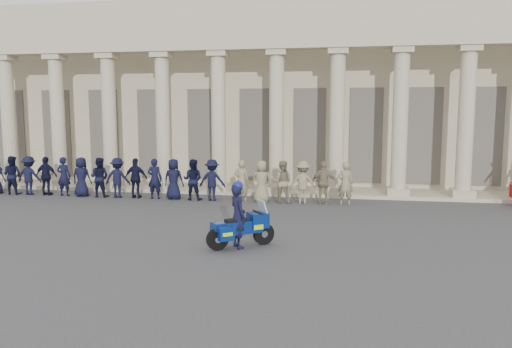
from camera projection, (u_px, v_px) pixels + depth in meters
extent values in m
plane|color=#3A3A3D|center=(195.00, 238.00, 14.51)|extent=(90.00, 90.00, 0.00)
cube|color=tan|center=(271.00, 97.00, 28.61)|extent=(40.00, 10.00, 9.00)
cube|color=tan|center=(251.00, 189.00, 23.10)|extent=(40.00, 2.60, 0.15)
cube|color=tan|center=(247.00, 39.00, 21.48)|extent=(35.80, 1.00, 1.00)
cube|color=tan|center=(247.00, 12.00, 21.35)|extent=(35.80, 1.00, 1.20)
cube|color=tan|center=(12.00, 181.00, 24.32)|extent=(0.90, 0.90, 0.30)
cylinder|color=tan|center=(9.00, 120.00, 23.95)|extent=(0.64, 0.64, 5.60)
cube|color=tan|center=(5.00, 58.00, 23.59)|extent=(0.85, 0.85, 0.24)
cube|color=tan|center=(61.00, 182.00, 23.87)|extent=(0.90, 0.90, 0.30)
cylinder|color=tan|center=(58.00, 120.00, 23.50)|extent=(0.64, 0.64, 5.60)
cube|color=tan|center=(55.00, 57.00, 23.14)|extent=(0.85, 0.85, 0.24)
cube|color=tan|center=(112.00, 184.00, 23.42)|extent=(0.90, 0.90, 0.30)
cylinder|color=tan|center=(109.00, 121.00, 23.05)|extent=(0.64, 0.64, 5.60)
cube|color=tan|center=(107.00, 56.00, 22.69)|extent=(0.85, 0.85, 0.24)
cube|color=tan|center=(164.00, 185.00, 22.97)|extent=(0.90, 0.90, 0.30)
cylinder|color=tan|center=(163.00, 121.00, 22.60)|extent=(0.64, 0.64, 5.60)
cube|color=tan|center=(161.00, 55.00, 22.24)|extent=(0.85, 0.85, 0.24)
cube|color=tan|center=(219.00, 186.00, 22.52)|extent=(0.90, 0.90, 0.30)
cylinder|color=tan|center=(219.00, 121.00, 22.15)|extent=(0.64, 0.64, 5.60)
cube|color=tan|center=(218.00, 54.00, 21.79)|extent=(0.85, 0.85, 0.24)
cube|color=tan|center=(276.00, 188.00, 22.07)|extent=(0.90, 0.90, 0.30)
cylinder|color=tan|center=(277.00, 121.00, 21.70)|extent=(0.64, 0.64, 5.60)
cube|color=tan|center=(277.00, 53.00, 21.34)|extent=(0.85, 0.85, 0.24)
cube|color=tan|center=(336.00, 190.00, 21.62)|extent=(0.90, 0.90, 0.30)
cylinder|color=tan|center=(337.00, 121.00, 21.25)|extent=(0.64, 0.64, 5.60)
cube|color=tan|center=(338.00, 51.00, 20.89)|extent=(0.85, 0.85, 0.24)
cube|color=tan|center=(397.00, 191.00, 21.17)|extent=(0.90, 0.90, 0.30)
cylinder|color=tan|center=(400.00, 122.00, 20.80)|extent=(0.64, 0.64, 5.60)
cube|color=tan|center=(403.00, 50.00, 20.44)|extent=(0.85, 0.85, 0.24)
cube|color=tan|center=(462.00, 193.00, 20.72)|extent=(0.90, 0.90, 0.30)
cylinder|color=tan|center=(466.00, 122.00, 20.35)|extent=(0.64, 0.64, 5.60)
cube|color=tan|center=(470.00, 49.00, 19.99)|extent=(0.85, 0.85, 0.24)
cube|color=black|center=(13.00, 133.00, 26.23)|extent=(1.30, 0.12, 4.20)
cube|color=black|center=(58.00, 133.00, 25.79)|extent=(1.30, 0.12, 4.20)
cube|color=black|center=(104.00, 134.00, 25.34)|extent=(1.30, 0.12, 4.20)
cube|color=black|center=(153.00, 134.00, 24.89)|extent=(1.30, 0.12, 4.20)
cube|color=black|center=(203.00, 134.00, 24.44)|extent=(1.30, 0.12, 4.20)
cube|color=black|center=(255.00, 135.00, 23.99)|extent=(1.30, 0.12, 4.20)
cube|color=black|center=(309.00, 135.00, 23.54)|extent=(1.30, 0.12, 4.20)
cube|color=black|center=(366.00, 136.00, 23.09)|extent=(1.30, 0.12, 4.20)
cube|color=black|center=(424.00, 136.00, 22.64)|extent=(1.30, 0.12, 4.20)
cube|color=black|center=(485.00, 137.00, 22.19)|extent=(1.30, 0.12, 4.20)
imported|color=black|center=(12.00, 175.00, 22.15)|extent=(0.83, 0.65, 1.71)
imported|color=black|center=(29.00, 176.00, 22.01)|extent=(1.10, 0.63, 1.71)
imported|color=black|center=(46.00, 176.00, 21.86)|extent=(1.00, 0.42, 1.71)
imported|color=black|center=(64.00, 176.00, 21.72)|extent=(0.62, 0.41, 1.71)
imported|color=black|center=(82.00, 177.00, 21.57)|extent=(0.83, 0.54, 1.71)
imported|color=black|center=(99.00, 177.00, 21.43)|extent=(0.83, 0.65, 1.71)
imported|color=black|center=(118.00, 178.00, 21.28)|extent=(1.10, 0.63, 1.71)
imported|color=black|center=(136.00, 178.00, 21.14)|extent=(1.00, 0.42, 1.71)
imported|color=black|center=(155.00, 179.00, 21.00)|extent=(0.62, 0.41, 1.71)
imported|color=black|center=(174.00, 179.00, 20.85)|extent=(0.83, 0.54, 1.71)
imported|color=black|center=(193.00, 180.00, 20.71)|extent=(0.83, 0.65, 1.71)
imported|color=black|center=(212.00, 180.00, 20.56)|extent=(1.10, 0.63, 1.71)
imported|color=#817959|center=(242.00, 181.00, 20.35)|extent=(0.62, 0.41, 1.71)
imported|color=#817959|center=(262.00, 181.00, 20.20)|extent=(0.83, 0.54, 1.71)
imported|color=#817959|center=(282.00, 182.00, 20.06)|extent=(0.83, 0.65, 1.71)
imported|color=#817959|center=(303.00, 182.00, 19.92)|extent=(1.10, 0.63, 1.71)
imported|color=#817959|center=(324.00, 183.00, 19.77)|extent=(1.00, 0.42, 1.71)
imported|color=#817959|center=(345.00, 183.00, 19.63)|extent=(0.62, 0.41, 1.71)
cylinder|color=black|center=(264.00, 234.00, 13.80)|extent=(0.56, 0.45, 0.60)
cylinder|color=black|center=(218.00, 239.00, 13.23)|extent=(0.56, 0.45, 0.60)
cube|color=navy|center=(243.00, 227.00, 13.50)|extent=(1.08, 0.92, 0.35)
cube|color=navy|center=(258.00, 220.00, 13.68)|extent=(0.68, 0.68, 0.41)
cube|color=silver|center=(258.00, 227.00, 13.70)|extent=(0.32, 0.34, 0.11)
cube|color=#B2BFCC|center=(263.00, 208.00, 13.70)|extent=(0.40, 0.45, 0.49)
cube|color=black|center=(236.00, 221.00, 13.40)|extent=(0.66, 0.60, 0.09)
cube|color=navy|center=(219.00, 227.00, 13.20)|extent=(0.44, 0.44, 0.20)
cube|color=navy|center=(226.00, 234.00, 13.00)|extent=(0.45, 0.40, 0.36)
cube|color=#B6E20B|center=(226.00, 234.00, 13.00)|extent=(0.35, 0.34, 0.09)
cube|color=navy|center=(218.00, 229.00, 13.52)|extent=(0.45, 0.40, 0.36)
cube|color=#B6E20B|center=(218.00, 229.00, 13.52)|extent=(0.35, 0.34, 0.09)
cylinder|color=silver|center=(224.00, 237.00, 13.54)|extent=(0.50, 0.39, 0.09)
cylinder|color=black|center=(258.00, 212.00, 13.65)|extent=(0.40, 0.54, 0.03)
imported|color=black|center=(238.00, 216.00, 13.40)|extent=(0.71, 0.76, 1.75)
sphere|color=navy|center=(238.00, 186.00, 13.30)|extent=(0.28, 0.28, 0.28)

